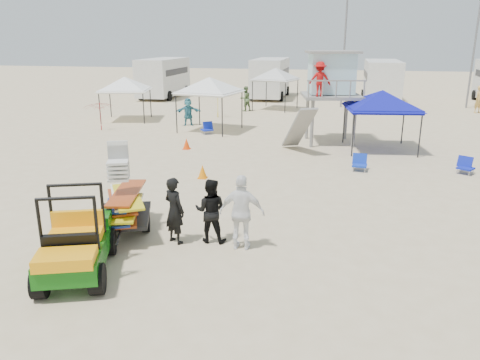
% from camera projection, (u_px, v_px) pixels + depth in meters
% --- Properties ---
extents(ground, '(140.00, 140.00, 0.00)m').
position_uv_depth(ground, '(188.00, 276.00, 10.05)').
color(ground, beige).
rests_on(ground, ground).
extents(utility_cart, '(2.00, 2.75, 1.88)m').
position_uv_depth(utility_cart, '(73.00, 237.00, 9.87)').
color(utility_cart, '#0E580D').
rests_on(utility_cart, ground).
extents(surf_trailer, '(1.83, 2.49, 2.15)m').
position_uv_depth(surf_trailer, '(123.00, 201.00, 12.05)').
color(surf_trailer, black).
rests_on(surf_trailer, ground).
extents(man_left, '(0.73, 0.65, 1.69)m').
position_uv_depth(man_left, '(174.00, 210.00, 11.48)').
color(man_left, black).
rests_on(man_left, ground).
extents(man_mid, '(0.82, 0.65, 1.63)m').
position_uv_depth(man_mid, '(211.00, 211.00, 11.55)').
color(man_mid, black).
rests_on(man_mid, ground).
extents(man_right, '(1.10, 0.49, 1.85)m').
position_uv_depth(man_right, '(242.00, 213.00, 11.11)').
color(man_right, white).
rests_on(man_right, ground).
extents(lifeguard_tower, '(3.10, 3.10, 4.24)m').
position_uv_depth(lifeguard_tower, '(330.00, 77.00, 22.06)').
color(lifeguard_tower, gray).
rests_on(lifeguard_tower, ground).
extents(canopy_blue, '(3.33, 3.33, 3.10)m').
position_uv_depth(canopy_blue, '(383.00, 93.00, 20.73)').
color(canopy_blue, black).
rests_on(canopy_blue, ground).
extents(canopy_white_a, '(3.30, 3.30, 3.31)m').
position_uv_depth(canopy_white_a, '(209.00, 80.00, 25.07)').
color(canopy_white_a, black).
rests_on(canopy_white_a, ground).
extents(canopy_white_b, '(3.31, 3.31, 3.06)m').
position_uv_depth(canopy_white_b, '(124.00, 79.00, 28.43)').
color(canopy_white_b, black).
rests_on(canopy_white_b, ground).
extents(canopy_white_c, '(3.18, 3.18, 3.32)m').
position_uv_depth(canopy_white_c, '(276.00, 70.00, 32.77)').
color(canopy_white_c, black).
rests_on(canopy_white_c, ground).
extents(umbrella_a, '(2.18, 2.20, 1.56)m').
position_uv_depth(umbrella_a, '(100.00, 116.00, 25.74)').
color(umbrella_a, '#B01218').
rests_on(umbrella_a, ground).
extents(umbrella_b, '(2.94, 2.95, 1.90)m').
position_uv_depth(umbrella_b, '(218.00, 103.00, 29.84)').
color(umbrella_b, yellow).
rests_on(umbrella_b, ground).
extents(cone_near, '(0.34, 0.34, 0.50)m').
position_uv_depth(cone_near, '(202.00, 172.00, 17.00)').
color(cone_near, orange).
rests_on(cone_near, ground).
extents(cone_far, '(0.34, 0.34, 0.50)m').
position_uv_depth(cone_far, '(186.00, 144.00, 21.48)').
color(cone_far, '#F54107').
rests_on(cone_far, ground).
extents(beach_chair_a, '(0.74, 0.85, 0.64)m').
position_uv_depth(beach_chair_a, '(208.00, 128.00, 24.96)').
color(beach_chair_a, '#1024B1').
rests_on(beach_chair_a, ground).
extents(beach_chair_b, '(0.59, 0.63, 0.64)m').
position_uv_depth(beach_chair_b, '(360.00, 162.00, 18.02)').
color(beach_chair_b, '#1032B7').
rests_on(beach_chair_b, ground).
extents(beach_chair_c, '(0.73, 0.82, 0.64)m').
position_uv_depth(beach_chair_c, '(465.00, 165.00, 17.62)').
color(beach_chair_c, '#101EAD').
rests_on(beach_chair_c, ground).
extents(rv_far_left, '(2.64, 6.80, 3.25)m').
position_uv_depth(rv_far_left, '(164.00, 76.00, 40.00)').
color(rv_far_left, silver).
rests_on(rv_far_left, ground).
extents(rv_mid_left, '(2.65, 6.50, 3.25)m').
position_uv_depth(rv_mid_left, '(270.00, 76.00, 39.59)').
color(rv_mid_left, silver).
rests_on(rv_mid_left, ground).
extents(rv_mid_right, '(2.64, 7.00, 3.25)m').
position_uv_depth(rv_mid_right, '(382.00, 80.00, 36.38)').
color(rv_mid_right, silver).
rests_on(rv_mid_right, ground).
extents(light_pole_left, '(0.14, 0.14, 8.00)m').
position_uv_depth(light_pole_left, '(344.00, 51.00, 33.54)').
color(light_pole_left, slate).
rests_on(light_pole_left, ground).
extents(light_pole_right, '(0.14, 0.14, 8.00)m').
position_uv_depth(light_pole_right, '(474.00, 51.00, 33.13)').
color(light_pole_right, slate).
rests_on(light_pole_right, ground).
extents(distant_beachgoers, '(19.01, 9.53, 1.84)m').
position_uv_depth(distant_beachgoers, '(276.00, 104.00, 30.08)').
color(distant_beachgoers, '#577345').
rests_on(distant_beachgoers, ground).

